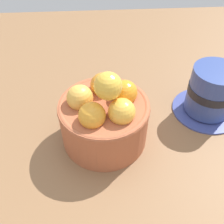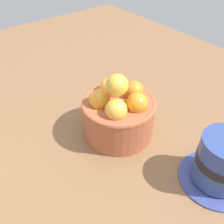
# 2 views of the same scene
# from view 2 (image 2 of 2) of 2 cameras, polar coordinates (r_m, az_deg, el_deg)

# --- Properties ---
(ground_plane) EXTENTS (1.34, 0.99, 0.05)m
(ground_plane) POSITION_cam_2_polar(r_m,az_deg,el_deg) (0.52, 1.35, -6.30)
(ground_plane) COLOR brown
(terracotta_bowl) EXTENTS (0.14, 0.14, 0.13)m
(terracotta_bowl) POSITION_cam_2_polar(r_m,az_deg,el_deg) (0.47, 1.47, 0.00)
(terracotta_bowl) COLOR #AD5938
(terracotta_bowl) RESTS_ON ground_plane
(coffee_cup) EXTENTS (0.12, 0.12, 0.09)m
(coffee_cup) POSITION_cam_2_polar(r_m,az_deg,el_deg) (0.43, 23.42, -10.37)
(coffee_cup) COLOR #3A458C
(coffee_cup) RESTS_ON ground_plane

